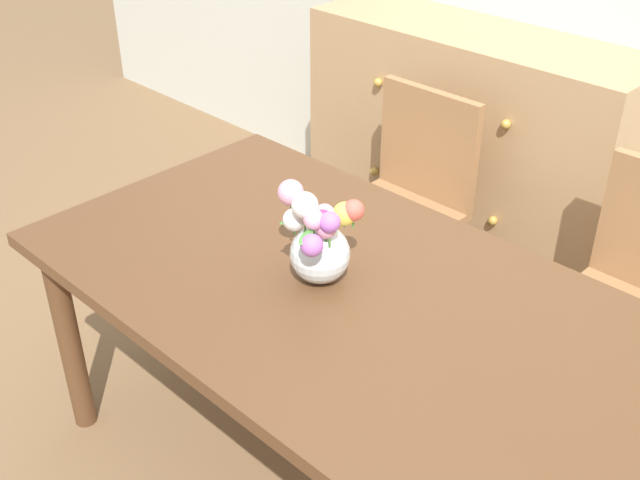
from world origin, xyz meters
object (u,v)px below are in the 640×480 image
Objects in this scene: dining_table at (347,314)px; chair_right at (640,294)px; flower_vase at (319,240)px; chair_left at (407,195)px; dresser at (467,150)px.

chair_right is (0.45, 0.82, -0.14)m from dining_table.
flower_vase is (-0.08, -0.02, 0.20)m from dining_table.
chair_left is at bearing 113.45° from flower_vase.
dining_table is at bearing 118.67° from chair_left.
chair_right is at bearing 61.33° from dining_table.
flower_vase reaches higher than dresser.
flower_vase is at bearing 113.45° from chair_left.
dining_table is 1.98× the size of chair_right.
dining_table is 1.44m from dresser.
chair_right is at bearing -27.20° from dresser.
dresser reaches higher than dining_table.
dresser is at bearing -80.36° from chair_left.
flower_vase reaches higher than dining_table.
flower_vase is (0.45, -1.35, 0.36)m from dresser.
dining_table is at bearing 61.33° from chair_right.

